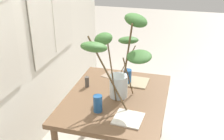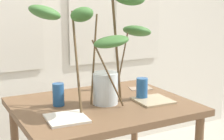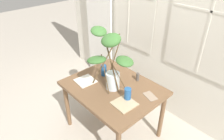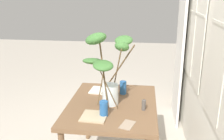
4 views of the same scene
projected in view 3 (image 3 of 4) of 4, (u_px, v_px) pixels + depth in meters
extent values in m
plane|color=#B7AD9E|center=(113.00, 129.00, 2.81)|extent=(14.00, 14.00, 0.00)
cube|color=silver|center=(166.00, 17.00, 2.61)|extent=(4.04, 0.12, 2.78)
cube|color=white|center=(212.00, 12.00, 2.10)|extent=(0.87, 0.01, 1.46)
cube|color=silver|center=(212.00, 12.00, 2.09)|extent=(0.94, 0.01, 1.53)
cube|color=silver|center=(212.00, 12.00, 2.09)|extent=(0.02, 0.01, 1.46)
cube|color=silver|center=(212.00, 12.00, 2.09)|extent=(0.87, 0.01, 0.02)
cube|color=white|center=(99.00, 17.00, 3.41)|extent=(0.62, 0.03, 2.28)
cube|color=brown|center=(113.00, 88.00, 2.43)|extent=(1.10, 0.88, 0.04)
cylinder|color=brown|center=(67.00, 105.00, 2.71)|extent=(0.05, 0.05, 0.70)
cylinder|color=brown|center=(109.00, 83.00, 3.15)|extent=(0.05, 0.05, 0.70)
cylinder|color=brown|center=(162.00, 116.00, 2.54)|extent=(0.05, 0.05, 0.70)
cylinder|color=silver|center=(113.00, 81.00, 2.35)|extent=(0.16, 0.16, 0.20)
cylinder|color=silver|center=(113.00, 85.00, 2.38)|extent=(0.15, 0.15, 0.07)
cylinder|color=brown|center=(105.00, 74.00, 2.25)|extent=(0.19, 0.07, 0.42)
ellipsoid|color=#38662D|center=(97.00, 60.00, 2.11)|extent=(0.26, 0.26, 0.10)
cylinder|color=brown|center=(106.00, 59.00, 2.38)|extent=(0.12, 0.36, 0.58)
ellipsoid|color=#38662D|center=(99.00, 31.00, 2.37)|extent=(0.25, 0.24, 0.13)
cylinder|color=brown|center=(112.00, 66.00, 2.15)|extent=(0.14, 0.12, 0.67)
ellipsoid|color=#38662D|center=(111.00, 40.00, 1.91)|extent=(0.28, 0.29, 0.17)
cylinder|color=brown|center=(118.00, 75.00, 2.20)|extent=(0.04, 0.22, 0.45)
ellipsoid|color=#38662D|center=(125.00, 61.00, 2.00)|extent=(0.21, 0.21, 0.12)
cylinder|color=brown|center=(113.00, 64.00, 2.31)|extent=(0.12, 0.13, 0.56)
ellipsoid|color=#38662D|center=(113.00, 38.00, 2.23)|extent=(0.22, 0.22, 0.13)
cylinder|color=#235693|center=(104.00, 70.00, 2.59)|extent=(0.07, 0.07, 0.14)
cylinder|color=#235693|center=(128.00, 94.00, 2.18)|extent=(0.08, 0.08, 0.14)
cube|color=silver|center=(85.00, 81.00, 2.51)|extent=(0.24, 0.24, 0.01)
cube|color=tan|center=(124.00, 104.00, 2.15)|extent=(0.24, 0.24, 0.01)
cube|color=gray|center=(150.00, 96.00, 2.26)|extent=(0.19, 0.14, 0.00)
cylinder|color=#514C47|center=(138.00, 77.00, 2.50)|extent=(0.04, 0.04, 0.10)
cylinder|color=black|center=(138.00, 73.00, 2.47)|extent=(0.00, 0.00, 0.01)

